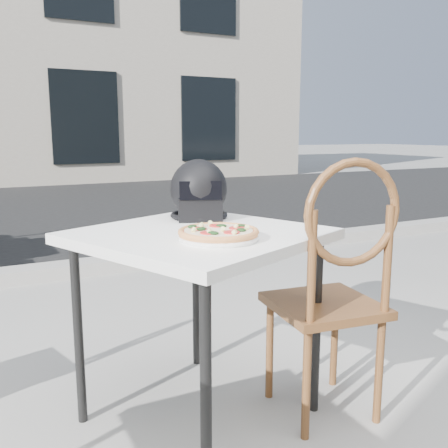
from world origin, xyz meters
name	(u,v)px	position (x,y,z in m)	size (l,w,h in m)	color
street_asphalt	(37,211)	(0.00, 7.00, 0.00)	(30.00, 8.00, 0.00)	black
curb	(96,266)	(0.00, 3.00, 0.06)	(30.00, 0.25, 0.12)	#A8A49D
cafe_table_main	(199,249)	(-0.13, 0.46, 0.77)	(1.16, 1.16, 0.84)	white
plate	(218,238)	(-0.14, 0.26, 0.85)	(0.35, 0.35, 0.02)	white
pizza	(218,232)	(-0.14, 0.26, 0.88)	(0.39, 0.39, 0.04)	#E09351
helmet	(199,192)	(0.00, 0.74, 0.97)	(0.36, 0.36, 0.28)	black
cafe_chair_main	(335,279)	(0.37, 0.18, 0.64)	(0.50, 0.50, 1.16)	brown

